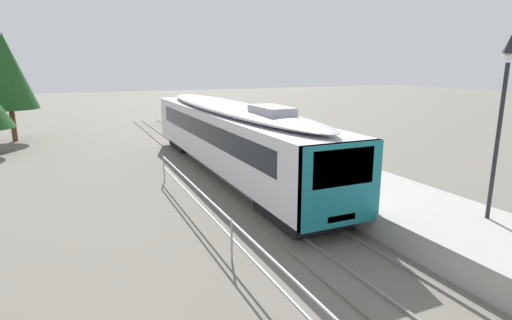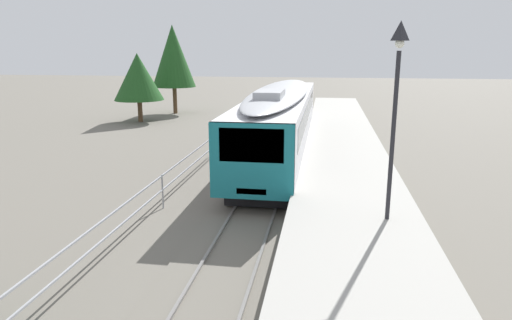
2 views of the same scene
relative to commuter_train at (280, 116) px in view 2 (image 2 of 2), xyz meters
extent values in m
plane|color=#6B665B|center=(-3.00, -7.81, -2.14)|extent=(160.00, 160.00, 0.00)
cube|color=#6B665B|center=(0.00, -7.81, -2.11)|extent=(3.20, 60.00, 0.06)
cube|color=slate|center=(-0.72, -7.81, -2.04)|extent=(0.08, 60.00, 0.08)
cube|color=slate|center=(0.72, -7.81, -2.04)|extent=(0.08, 60.00, 0.08)
cube|color=silver|center=(0.00, 0.11, -0.18)|extent=(2.80, 18.99, 2.55)
cube|color=#19757F|center=(0.00, -9.29, -0.18)|extent=(2.80, 0.24, 2.55)
cube|color=black|center=(0.00, -9.37, 0.38)|extent=(2.13, 0.08, 1.12)
cube|color=black|center=(0.00, 0.11, 0.23)|extent=(2.82, 15.95, 0.92)
ellipsoid|color=#A8AAAF|center=(0.00, 0.11, 1.28)|extent=(2.69, 18.23, 0.44)
cube|color=#A8AAAF|center=(0.00, -4.64, 1.56)|extent=(1.10, 2.20, 0.36)
cube|color=#EAE5C6|center=(0.00, -9.36, -1.17)|extent=(1.00, 0.10, 0.20)
cube|color=black|center=(0.00, -6.99, -1.73)|extent=(2.24, 3.20, 0.55)
cube|color=black|center=(0.00, 7.20, -1.73)|extent=(2.24, 3.20, 0.55)
cube|color=#A8A59E|center=(3.25, -7.81, -1.69)|extent=(3.90, 60.00, 0.90)
cylinder|color=#232328|center=(4.15, -11.07, 1.06)|extent=(0.12, 0.12, 4.60)
pyramid|color=#232328|center=(4.15, -11.07, 3.86)|extent=(0.34, 0.34, 0.50)
sphere|color=silver|center=(4.15, -11.07, 3.54)|extent=(0.24, 0.24, 0.24)
cylinder|color=#9EA0A5|center=(-3.30, -8.81, -1.52)|extent=(0.06, 0.06, 1.25)
cylinder|color=#9EA0A5|center=(-3.30, 0.19, -1.52)|extent=(0.06, 0.06, 1.25)
cylinder|color=brown|center=(-12.14, 10.25, -1.29)|extent=(0.36, 0.36, 1.71)
cone|color=#1E4C1E|center=(-12.14, 10.25, 1.36)|extent=(3.82, 3.82, 3.59)
cylinder|color=brown|center=(-10.98, 15.32, -0.97)|extent=(0.36, 0.36, 2.36)
cone|color=#1E4C1E|center=(-10.98, 15.32, 2.87)|extent=(3.80, 3.80, 5.31)
camera|label=1|loc=(-7.09, -18.88, 3.29)|focal=28.81mm
camera|label=2|loc=(2.33, -23.45, 3.37)|focal=31.71mm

